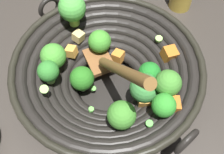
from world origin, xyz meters
The scene contains 2 objects.
ground_plane centered at (0.00, 0.00, 0.00)m, with size 4.00×4.00×0.00m, color #332D28.
wok centered at (0.00, 0.00, 0.06)m, with size 0.40×0.37×0.24m.
Camera 1 is at (-0.16, 0.24, 0.51)m, focal length 43.50 mm.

